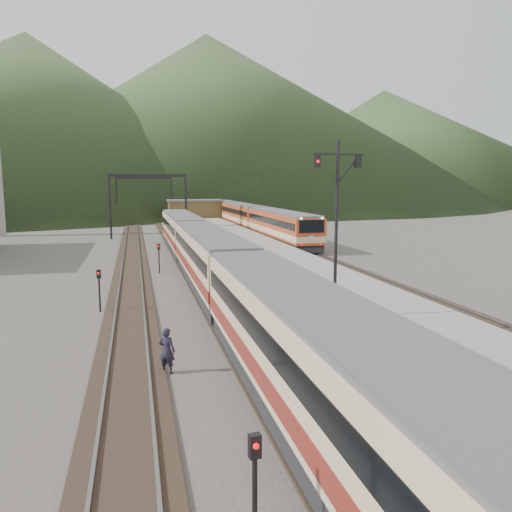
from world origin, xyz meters
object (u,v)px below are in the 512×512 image
object	(u,v)px
main_train	(209,259)
worker	(167,351)
second_train	(243,215)
signal_mast	(337,212)

from	to	relation	value
main_train	worker	distance (m)	14.76
second_train	signal_mast	xyz separation A→B (m)	(-7.76, -55.00, 3.54)
second_train	worker	size ratio (longest dim) A/B	36.39
signal_mast	worker	distance (m)	9.06
second_train	signal_mast	world-z (taller)	signal_mast
second_train	worker	world-z (taller)	second_train
second_train	worker	bearing A→B (deg)	-104.78
signal_mast	worker	size ratio (longest dim) A/B	4.49
main_train	worker	size ratio (longest dim) A/B	33.90
signal_mast	worker	bearing A→B (deg)	-162.59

